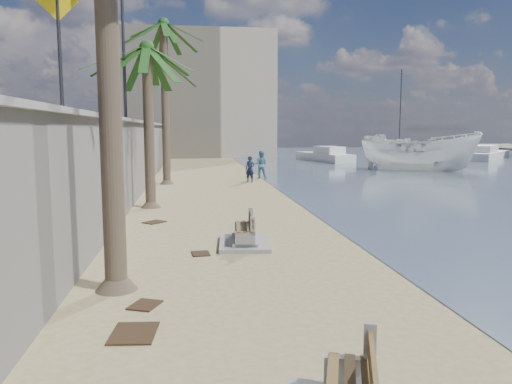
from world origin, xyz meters
TOP-DOWN VIEW (x-y plane):
  - ground_plane at (0.00, 0.00)m, footprint 140.00×140.00m
  - seawall at (-5.20, 20.00)m, footprint 0.45×70.00m
  - wall_cap at (-5.20, 20.00)m, footprint 0.80×70.00m
  - end_building at (-2.00, 52.00)m, footprint 18.00×12.00m
  - bench_far at (-1.11, 4.80)m, footprint 1.53×2.11m
  - palm_mid at (-4.20, 11.92)m, footprint 5.00×5.00m
  - palm_back at (-3.94, 20.73)m, footprint 5.00×5.00m
  - pedestrian_sign at (-5.00, 1.50)m, footprint 0.78×0.07m
  - streetlight at (-5.10, 12.00)m, footprint 0.28×0.28m
  - person_a at (0.98, 21.04)m, footprint 0.79×0.70m
  - person_b at (1.98, 23.37)m, footprint 1.13×0.99m
  - boat_cruiser at (14.80, 27.61)m, footprint 4.68×4.65m
  - yacht_near at (28.67, 41.09)m, footprint 9.78×10.05m
  - yacht_far at (10.72, 39.94)m, footprint 4.21×8.40m
  - sailboat_west at (22.30, 48.58)m, footprint 5.28×6.27m
  - debris_a at (-3.49, -0.99)m, footprint 0.76×0.92m
  - debris_b at (-3.43, 0.28)m, footprint 0.66×0.72m
  - debris_c at (-3.83, 8.54)m, footprint 0.88×0.88m
  - debris_d at (-2.34, 3.94)m, footprint 0.49×0.59m

SIDE VIEW (x-z plane):
  - ground_plane at x=0.00m, z-range 0.00..0.00m
  - debris_a at x=-3.49m, z-range 0.00..0.03m
  - debris_b at x=-3.43m, z-range 0.00..0.03m
  - debris_c at x=-3.83m, z-range 0.00..0.03m
  - debris_d at x=-2.34m, z-range 0.00..0.03m
  - sailboat_west at x=22.30m, z-range -4.80..5.49m
  - yacht_near at x=28.67m, z-range -0.40..1.10m
  - yacht_far at x=10.72m, z-range -0.40..1.10m
  - bench_far at x=-1.11m, z-range -0.05..0.79m
  - person_a at x=0.98m, z-range 0.00..1.82m
  - person_b at x=1.98m, z-range 0.00..1.99m
  - boat_cruiser at x=14.80m, z-range -0.40..3.53m
  - seawall at x=-5.20m, z-range 0.00..3.50m
  - wall_cap at x=-5.20m, z-range 3.49..3.61m
  - pedestrian_sign at x=-5.00m, z-range 3.95..6.35m
  - palm_mid at x=-4.20m, z-range 2.66..9.94m
  - streetlight at x=-5.10m, z-range 4.08..9.21m
  - end_building at x=-2.00m, z-range 0.00..14.00m
  - palm_back at x=-3.94m, z-range 3.93..13.92m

